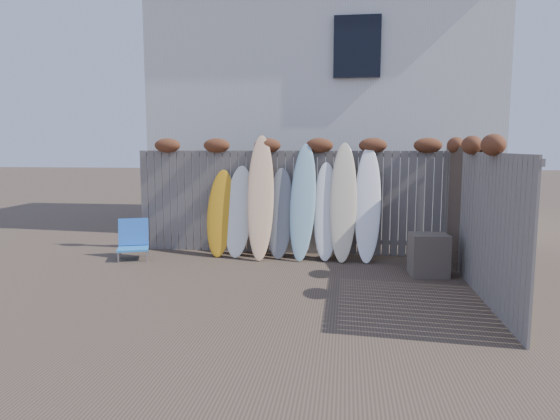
# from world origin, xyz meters

# --- Properties ---
(ground) EXTENTS (80.00, 80.00, 0.00)m
(ground) POSITION_xyz_m (0.00, 0.00, 0.00)
(ground) COLOR #493A2D
(back_fence) EXTENTS (6.05, 0.28, 2.24)m
(back_fence) POSITION_xyz_m (0.06, 2.39, 1.18)
(back_fence) COLOR slate
(back_fence) RESTS_ON ground
(right_fence) EXTENTS (0.28, 4.40, 2.24)m
(right_fence) POSITION_xyz_m (2.99, 0.25, 1.14)
(right_fence) COLOR slate
(right_fence) RESTS_ON ground
(house) EXTENTS (8.50, 5.50, 6.33)m
(house) POSITION_xyz_m (0.50, 6.50, 3.20)
(house) COLOR silver
(house) RESTS_ON ground
(beach_chair) EXTENTS (0.72, 0.74, 0.73)m
(beach_chair) POSITION_xyz_m (-2.82, 1.55, 0.34)
(beach_chair) COLOR #2879CB
(beach_chair) RESTS_ON ground
(wooden_crate) EXTENTS (0.63, 0.54, 0.68)m
(wooden_crate) POSITION_xyz_m (2.46, 0.95, 0.34)
(wooden_crate) COLOR #63584A
(wooden_crate) RESTS_ON ground
(lattice_panel) EXTENTS (0.34, 1.36, 2.07)m
(lattice_panel) POSITION_xyz_m (3.05, 1.08, 1.03)
(lattice_panel) COLOR #47372B
(lattice_panel) RESTS_ON ground
(surfboard_0) EXTENTS (0.54, 0.61, 1.64)m
(surfboard_0) POSITION_xyz_m (-1.26, 2.03, 0.82)
(surfboard_0) COLOR orange
(surfboard_0) RESTS_ON ground
(surfboard_1) EXTENTS (0.58, 0.65, 1.72)m
(surfboard_1) POSITION_xyz_m (-0.90, 2.02, 0.86)
(surfboard_1) COLOR white
(surfboard_1) RESTS_ON ground
(surfboard_2) EXTENTS (0.56, 0.85, 2.30)m
(surfboard_2) POSITION_xyz_m (-0.46, 1.92, 1.15)
(surfboard_2) COLOR #FFC782
(surfboard_2) RESTS_ON ground
(surfboard_3) EXTENTS (0.51, 0.61, 1.69)m
(surfboard_3) POSITION_xyz_m (-0.11, 2.02, 0.84)
(surfboard_3) COLOR slate
(surfboard_3) RESTS_ON ground
(surfboard_4) EXTENTS (0.53, 0.79, 2.14)m
(surfboard_4) POSITION_xyz_m (0.33, 1.95, 1.07)
(surfboard_4) COLOR #94C3D3
(surfboard_4) RESTS_ON ground
(surfboard_5) EXTENTS (0.47, 0.66, 1.80)m
(surfboard_5) POSITION_xyz_m (0.75, 1.99, 0.90)
(surfboard_5) COLOR white
(surfboard_5) RESTS_ON ground
(surfboard_6) EXTENTS (0.51, 0.78, 2.16)m
(surfboard_6) POSITION_xyz_m (1.07, 1.96, 1.08)
(surfboard_6) COLOR beige
(surfboard_6) RESTS_ON ground
(surfboard_7) EXTENTS (0.51, 0.76, 2.09)m
(surfboard_7) POSITION_xyz_m (1.51, 1.96, 1.05)
(surfboard_7) COLOR white
(surfboard_7) RESTS_ON ground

